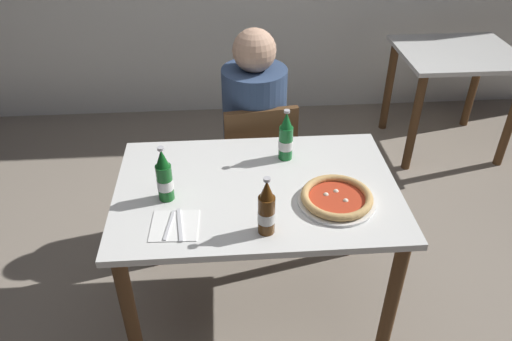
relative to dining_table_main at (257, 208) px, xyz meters
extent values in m
plane|color=gray|center=(0.00, 0.00, -0.64)|extent=(8.00, 8.00, 0.00)
cube|color=silver|center=(0.00, 0.00, 0.10)|extent=(1.20, 0.80, 0.03)
cylinder|color=brown|center=(-0.54, -0.34, -0.28)|extent=(0.06, 0.06, 0.72)
cylinder|color=brown|center=(0.54, -0.34, -0.28)|extent=(0.06, 0.06, 0.72)
cylinder|color=brown|center=(-0.54, 0.34, -0.28)|extent=(0.06, 0.06, 0.72)
cylinder|color=brown|center=(0.54, 0.34, -0.28)|extent=(0.06, 0.06, 0.72)
cube|color=brown|center=(0.04, 0.68, -0.21)|extent=(0.45, 0.45, 0.04)
cube|color=brown|center=(0.06, 0.50, 0.01)|extent=(0.38, 0.09, 0.40)
cylinder|color=brown|center=(0.18, 0.87, -0.43)|extent=(0.04, 0.04, 0.41)
cylinder|color=brown|center=(-0.15, 0.83, -0.43)|extent=(0.04, 0.04, 0.41)
cylinder|color=brown|center=(0.23, 0.53, -0.43)|extent=(0.04, 0.04, 0.41)
cylinder|color=brown|center=(-0.11, 0.49, -0.43)|extent=(0.04, 0.04, 0.41)
cube|color=#2D3342|center=(0.04, 0.66, -0.41)|extent=(0.32, 0.28, 0.45)
cylinder|color=#33476B|center=(0.04, 0.66, 0.09)|extent=(0.34, 0.34, 0.55)
sphere|color=tan|center=(0.04, 0.66, 0.46)|extent=(0.22, 0.22, 0.22)
cube|color=silver|center=(1.50, 1.45, 0.10)|extent=(0.80, 0.70, 0.03)
cylinder|color=brown|center=(1.16, 1.16, -0.28)|extent=(0.06, 0.06, 0.72)
cylinder|color=brown|center=(1.84, 1.16, -0.28)|extent=(0.06, 0.06, 0.72)
cylinder|color=brown|center=(1.16, 1.74, -0.28)|extent=(0.06, 0.06, 0.72)
cylinder|color=brown|center=(1.84, 1.74, -0.28)|extent=(0.06, 0.06, 0.72)
cylinder|color=white|center=(0.31, -0.13, 0.12)|extent=(0.32, 0.32, 0.01)
cylinder|color=#BC381E|center=(0.31, -0.13, 0.13)|extent=(0.23, 0.23, 0.01)
torus|color=tan|center=(0.31, -0.13, 0.14)|extent=(0.29, 0.29, 0.03)
sphere|color=silver|center=(0.28, -0.10, 0.13)|extent=(0.02, 0.02, 0.02)
sphere|color=silver|center=(0.35, -0.15, 0.13)|extent=(0.02, 0.02, 0.02)
sphere|color=silver|center=(0.32, -0.08, 0.13)|extent=(0.02, 0.02, 0.02)
cylinder|color=#196B2D|center=(0.15, 0.22, 0.19)|extent=(0.06, 0.06, 0.16)
cone|color=#196B2D|center=(0.15, 0.22, 0.31)|extent=(0.05, 0.05, 0.07)
cylinder|color=#B7B7BC|center=(0.15, 0.22, 0.36)|extent=(0.03, 0.03, 0.01)
cylinder|color=white|center=(0.15, 0.22, 0.19)|extent=(0.07, 0.07, 0.04)
cylinder|color=#14591E|center=(-0.38, -0.05, 0.19)|extent=(0.06, 0.06, 0.16)
cone|color=#14591E|center=(-0.38, -0.05, 0.31)|extent=(0.05, 0.05, 0.07)
cylinder|color=#B7B7BC|center=(-0.38, -0.05, 0.36)|extent=(0.03, 0.03, 0.01)
cylinder|color=white|center=(-0.38, -0.05, 0.19)|extent=(0.07, 0.07, 0.04)
cylinder|color=#512D0F|center=(0.01, -0.28, 0.19)|extent=(0.06, 0.06, 0.16)
cone|color=#512D0F|center=(0.01, -0.28, 0.31)|extent=(0.05, 0.05, 0.07)
cylinder|color=#B7B7BC|center=(0.01, -0.28, 0.36)|extent=(0.03, 0.03, 0.01)
cylinder|color=white|center=(0.01, -0.28, 0.19)|extent=(0.07, 0.07, 0.04)
cube|color=white|center=(-0.33, -0.23, 0.12)|extent=(0.19, 0.19, 0.00)
cube|color=silver|center=(-0.31, -0.23, 0.12)|extent=(0.03, 0.19, 0.00)
cube|color=silver|center=(-0.35, -0.23, 0.12)|extent=(0.04, 0.17, 0.00)
camera|label=1|loc=(-0.13, -1.68, 1.37)|focal=34.64mm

